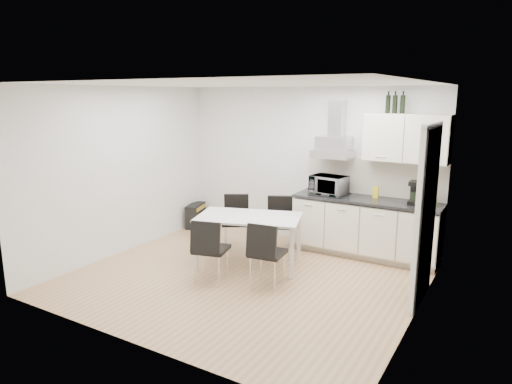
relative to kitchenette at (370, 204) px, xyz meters
The scene contains 15 objects.
ground 2.26m from the kitchenette, 124.32° to the right, with size 4.50×4.50×0.00m, color tan.
wall_back 1.30m from the kitchenette, 167.37° to the left, with size 4.50×0.10×2.60m, color white.
wall_front 3.95m from the kitchenette, 107.59° to the right, with size 4.50×0.10×2.60m, color white.
wall_left 3.88m from the kitchenette, 153.20° to the right, with size 0.10×4.00×2.60m, color white.
wall_right 2.09m from the kitchenette, 58.43° to the right, with size 0.10×4.00×2.60m, color white.
ceiling 2.75m from the kitchenette, 124.32° to the right, with size 4.50×4.50×0.00m, color white.
doorway 1.58m from the kitchenette, 49.11° to the right, with size 0.08×1.04×2.10m, color white.
kitchenette is the anchor object (origin of this frame).
dining_table 1.89m from the kitchenette, 136.83° to the right, with size 1.66×1.25×0.75m.
chair_far_left 2.12m from the kitchenette, 158.28° to the right, with size 0.44×0.50×0.88m, color black, non-canonical shape.
chair_far_right 1.43m from the kitchenette, 157.52° to the right, with size 0.44×0.50×0.88m, color black, non-canonical shape.
chair_near_left 2.57m from the kitchenette, 126.39° to the right, with size 0.44×0.50×0.88m, color black, non-canonical shape.
chair_near_right 1.99m from the kitchenette, 113.65° to the right, with size 0.44×0.50×0.88m, color black, non-canonical shape.
guitar_amp 3.36m from the kitchenette, behind, with size 0.37×0.57×0.44m.
floor_speaker 2.18m from the kitchenette, behind, with size 0.17×0.15×0.28m, color black.
Camera 1 is at (3.14, -4.98, 2.47)m, focal length 32.00 mm.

